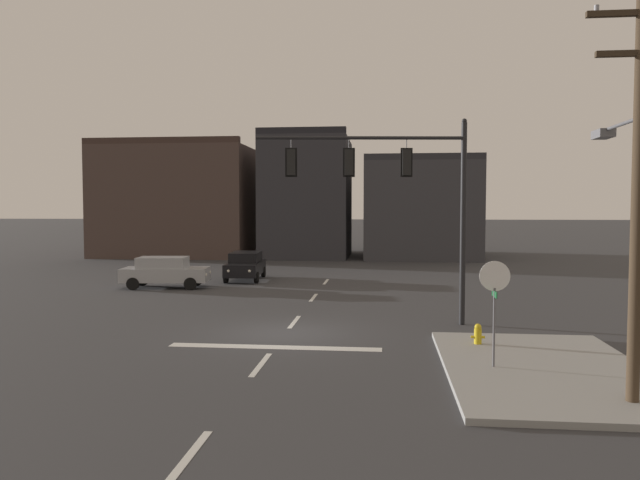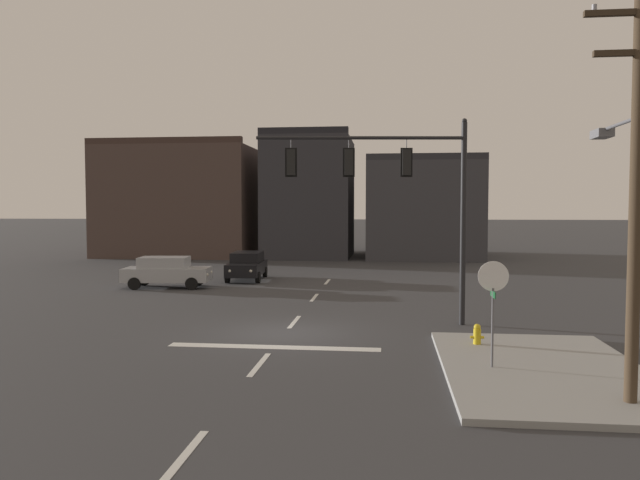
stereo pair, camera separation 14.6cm
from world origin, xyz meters
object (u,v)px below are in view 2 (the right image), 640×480
(stop_sign, at_px, (493,288))
(utility_pole, at_px, (633,179))
(fire_hydrant, at_px, (477,338))
(signal_mast_near_side, at_px, (398,184))
(car_lot_nearside, at_px, (247,265))
(car_lot_middle, at_px, (166,271))

(stop_sign, bearing_deg, utility_pole, -44.42)
(utility_pole, xyz_separation_m, fire_hydrant, (-2.38, 4.88, -4.43))
(signal_mast_near_side, height_order, car_lot_nearside, signal_mast_near_side)
(fire_hydrant, bearing_deg, signal_mast_near_side, 123.31)
(utility_pole, bearing_deg, car_lot_middle, 134.09)
(car_lot_middle, bearing_deg, car_lot_nearside, 48.31)
(car_lot_nearside, height_order, utility_pole, utility_pole)
(utility_pole, height_order, fire_hydrant, utility_pole)
(signal_mast_near_side, relative_size, car_lot_middle, 1.60)
(signal_mast_near_side, bearing_deg, fire_hydrant, -56.69)
(signal_mast_near_side, xyz_separation_m, stop_sign, (2.28, -6.02, -2.86))
(stop_sign, height_order, fire_hydrant, stop_sign)
(car_lot_nearside, bearing_deg, car_lot_middle, -131.69)
(car_lot_middle, bearing_deg, stop_sign, -46.15)
(car_lot_nearside, bearing_deg, utility_pole, -57.85)
(signal_mast_near_side, xyz_separation_m, car_lot_middle, (-11.83, 8.67, -4.15))
(utility_pole, bearing_deg, fire_hydrant, 115.97)
(signal_mast_near_side, xyz_separation_m, fire_hydrant, (2.28, -3.47, -4.68))
(signal_mast_near_side, bearing_deg, utility_pole, -60.84)
(car_lot_nearside, xyz_separation_m, fire_hydrant, (10.72, -15.95, -0.53))
(stop_sign, xyz_separation_m, utility_pole, (2.38, -2.33, 2.61))
(stop_sign, height_order, utility_pole, utility_pole)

